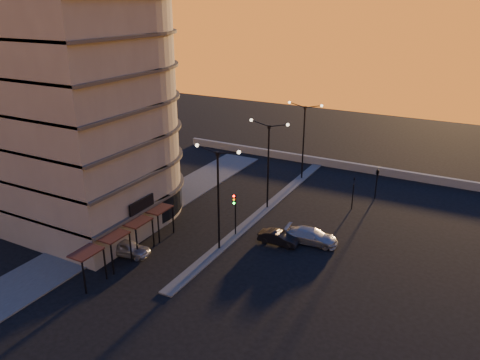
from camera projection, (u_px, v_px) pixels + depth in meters
name	position (u px, v px, depth m)	size (l,w,h in m)	color
ground	(219.00, 249.00, 41.64)	(120.00, 120.00, 0.00)	black
sidewalk_west	(153.00, 209.00, 49.56)	(5.00, 40.00, 0.12)	#464644
median	(267.00, 207.00, 49.83)	(1.20, 36.00, 0.12)	#464644
parapet	(332.00, 163.00, 61.91)	(44.00, 0.50, 1.00)	slate
building	(88.00, 101.00, 43.59)	(14.35, 17.08, 25.00)	slate
streetlamp_near	(218.00, 191.00, 39.63)	(4.32, 0.32, 9.51)	black
streetlamp_mid	(268.00, 158.00, 47.83)	(4.32, 0.32, 9.51)	black
streetlamp_far	(304.00, 135.00, 56.04)	(4.32, 0.32, 9.51)	black
traffic_light_main	(235.00, 208.00, 42.96)	(0.28, 0.44, 4.25)	black
signal_east_a	(353.00, 192.00, 48.89)	(0.13, 0.16, 3.60)	black
signal_east_b	(378.00, 173.00, 51.09)	(0.42, 1.99, 3.60)	black
car_hatchback	(127.00, 248.00, 40.44)	(1.62, 4.03, 1.37)	#ABADB2
car_sedan	(278.00, 238.00, 42.33)	(1.29, 3.70, 1.22)	black
car_wagon	(311.00, 236.00, 42.43)	(1.95, 4.81, 1.39)	#9B9FA2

